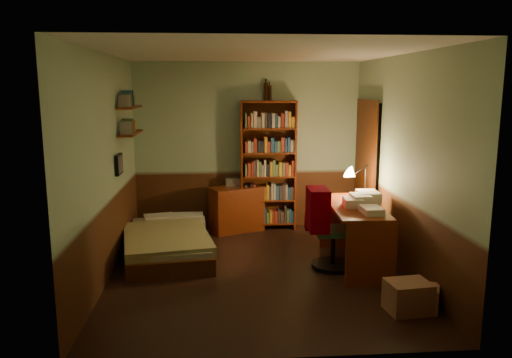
{
  "coord_description": "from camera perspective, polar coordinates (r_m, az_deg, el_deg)",
  "views": [
    {
      "loc": [
        -0.47,
        -5.77,
        2.22
      ],
      "look_at": [
        0.0,
        0.25,
        1.1
      ],
      "focal_mm": 35.0,
      "sensor_mm": 36.0,
      "label": 1
    }
  ],
  "objects": [
    {
      "name": "doorway",
      "position": [
        7.5,
        12.59,
        0.89
      ],
      "size": [
        0.06,
        0.9,
        2.0
      ],
      "primitive_type": "cube",
      "color": "black",
      "rests_on": "ground"
    },
    {
      "name": "wall_front",
      "position": [
        3.9,
        2.56,
        -3.13
      ],
      "size": [
        3.5,
        0.02,
        2.6
      ],
      "primitive_type": "cube",
      "color": "#8EAC87",
      "rests_on": "ground"
    },
    {
      "name": "bed",
      "position": [
        6.83,
        -10.03,
        -6.15
      ],
      "size": [
        1.26,
        2.02,
        0.56
      ],
      "primitive_type": "cube",
      "rotation": [
        0.0,
        0.0,
        0.13
      ],
      "color": "olive",
      "rests_on": "ground"
    },
    {
      "name": "cardboard_box_a",
      "position": [
        5.33,
        16.99,
        -12.74
      ],
      "size": [
        0.45,
        0.38,
        0.31
      ],
      "primitive_type": "cube",
      "rotation": [
        0.0,
        0.0,
        0.12
      ],
      "color": "#9A6A51",
      "rests_on": "ground"
    },
    {
      "name": "bottle_right",
      "position": [
        7.77,
        1.57,
        9.8
      ],
      "size": [
        0.08,
        0.08,
        0.23
      ],
      "primitive_type": "cylinder",
      "rotation": [
        0.0,
        0.0,
        0.33
      ],
      "color": "black",
      "rests_on": "bookshelf"
    },
    {
      "name": "red_jacket",
      "position": [
        5.81,
        7.19,
        0.65
      ],
      "size": [
        0.3,
        0.47,
        0.52
      ],
      "primitive_type": "cube",
      "rotation": [
        0.0,
        0.0,
        0.14
      ],
      "color": "#8E000F",
      "rests_on": "office_chair"
    },
    {
      "name": "wall_shelf_upper",
      "position": [
        6.97,
        -14.25,
        7.97
      ],
      "size": [
        0.2,
        0.9,
        0.03
      ],
      "primitive_type": "cube",
      "color": "#61230B",
      "rests_on": "wall_left"
    },
    {
      "name": "desk",
      "position": [
        6.4,
        11.15,
        -6.33
      ],
      "size": [
        0.67,
        1.48,
        0.78
      ],
      "primitive_type": "cube",
      "rotation": [
        0.0,
        0.0,
        -0.05
      ],
      "color": "#61230B",
      "rests_on": "ground"
    },
    {
      "name": "mini_stereo",
      "position": [
        7.8,
        -2.61,
        -0.31
      ],
      "size": [
        0.24,
        0.19,
        0.12
      ],
      "primitive_type": "cube",
      "rotation": [
        0.0,
        0.0,
        -0.05
      ],
      "color": "#B2B2B7",
      "rests_on": "dresser"
    },
    {
      "name": "office_chair",
      "position": [
        6.23,
        8.84,
        -5.76
      ],
      "size": [
        0.5,
        0.44,
        0.97
      ],
      "primitive_type": "cube",
      "rotation": [
        0.0,
        0.0,
        -0.03
      ],
      "color": "#396541",
      "rests_on": "ground"
    },
    {
      "name": "ceiling",
      "position": [
        5.8,
        0.2,
        14.37
      ],
      "size": [
        3.5,
        4.0,
        0.02
      ],
      "primitive_type": "cube",
      "color": "silver",
      "rests_on": "wall_back"
    },
    {
      "name": "cardboard_box_b",
      "position": [
        5.44,
        18.27,
        -12.69
      ],
      "size": [
        0.44,
        0.41,
        0.25
      ],
      "primitive_type": "cube",
      "rotation": [
        0.0,
        0.0,
        -0.44
      ],
      "color": "#9A6A51",
      "rests_on": "ground"
    },
    {
      "name": "door_trim",
      "position": [
        7.49,
        12.33,
        0.88
      ],
      "size": [
        0.02,
        0.98,
        2.08
      ],
      "primitive_type": "cube",
      "color": "#441E09",
      "rests_on": "ground"
    },
    {
      "name": "dresser",
      "position": [
        7.77,
        -2.23,
        -3.45
      ],
      "size": [
        0.87,
        0.67,
        0.7
      ],
      "primitive_type": "cube",
      "rotation": [
        0.0,
        0.0,
        0.4
      ],
      "color": "#61230B",
      "rests_on": "ground"
    },
    {
      "name": "bottle_left",
      "position": [
        7.76,
        1.13,
        9.95
      ],
      "size": [
        0.09,
        0.09,
        0.27
      ],
      "primitive_type": "cylinder",
      "rotation": [
        0.0,
        0.0,
        -0.29
      ],
      "color": "black",
      "rests_on": "bookshelf"
    },
    {
      "name": "paper_stack",
      "position": [
        6.5,
        12.69,
        -1.98
      ],
      "size": [
        0.25,
        0.34,
        0.14
      ],
      "primitive_type": "cube",
      "rotation": [
        0.0,
        0.0,
        -0.01
      ],
      "color": "silver",
      "rests_on": "desk"
    },
    {
      "name": "floor",
      "position": [
        6.2,
        0.18,
        -10.56
      ],
      "size": [
        3.5,
        4.0,
        0.02
      ],
      "primitive_type": "cube",
      "color": "black",
      "rests_on": "ground"
    },
    {
      "name": "desk_lamp",
      "position": [
        6.9,
        12.41,
        0.43
      ],
      "size": [
        0.19,
        0.19,
        0.53
      ],
      "primitive_type": "cone",
      "rotation": [
        0.0,
        0.0,
        -0.22
      ],
      "color": "black",
      "rests_on": "desk"
    },
    {
      "name": "wall_right",
      "position": [
        6.25,
        16.49,
        1.61
      ],
      "size": [
        0.02,
        4.0,
        2.6
      ],
      "primitive_type": "cube",
      "color": "#8EAC87",
      "rests_on": "ground"
    },
    {
      "name": "wall_left",
      "position": [
        5.98,
        -16.86,
        1.21
      ],
      "size": [
        0.02,
        4.0,
        2.6
      ],
      "primitive_type": "cube",
      "color": "#8EAC87",
      "rests_on": "ground"
    },
    {
      "name": "framed_picture",
      "position": [
        6.56,
        -15.39,
        1.63
      ],
      "size": [
        0.04,
        0.32,
        0.26
      ],
      "primitive_type": "cube",
      "color": "black",
      "rests_on": "wall_left"
    },
    {
      "name": "wall_shelf_lower",
      "position": [
        7.0,
        -14.12,
        5.11
      ],
      "size": [
        0.2,
        0.9,
        0.03
      ],
      "primitive_type": "cube",
      "color": "#61230B",
      "rests_on": "wall_left"
    },
    {
      "name": "wall_back",
      "position": [
        7.85,
        -0.99,
        3.77
      ],
      "size": [
        3.5,
        0.02,
        2.6
      ],
      "primitive_type": "cube",
      "color": "#8EAC87",
      "rests_on": "ground"
    },
    {
      "name": "bookshelf",
      "position": [
        7.76,
        1.47,
        1.49
      ],
      "size": [
        0.88,
        0.34,
        2.01
      ],
      "primitive_type": "cube",
      "rotation": [
        0.0,
        0.0,
        -0.09
      ],
      "color": "#61230B",
      "rests_on": "ground"
    }
  ]
}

